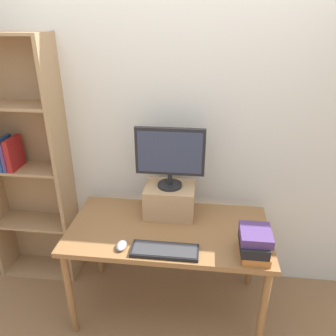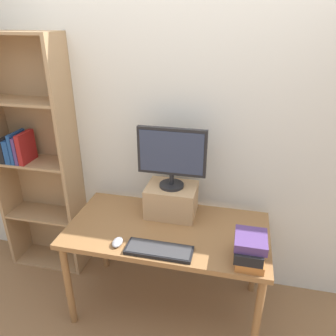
{
  "view_description": "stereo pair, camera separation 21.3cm",
  "coord_description": "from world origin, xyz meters",
  "px_view_note": "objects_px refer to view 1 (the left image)",
  "views": [
    {
      "loc": [
        0.22,
        -1.87,
        2.06
      ],
      "look_at": [
        -0.01,
        0.08,
        1.15
      ],
      "focal_mm": 35.0,
      "sensor_mm": 36.0,
      "label": 1
    },
    {
      "loc": [
        0.43,
        -1.83,
        2.06
      ],
      "look_at": [
        -0.01,
        0.08,
        1.15
      ],
      "focal_mm": 35.0,
      "sensor_mm": 36.0,
      "label": 2
    }
  ],
  "objects_px": {
    "computer_mouse": "(121,245)",
    "desk": "(169,237)",
    "bookshelf_unit": "(24,166)",
    "computer_monitor": "(170,155)",
    "book_stack": "(254,243)",
    "keyboard": "(165,250)",
    "riser_box": "(170,200)"
  },
  "relations": [
    {
      "from": "desk",
      "to": "computer_monitor",
      "type": "xyz_separation_m",
      "value": [
        -0.01,
        0.19,
        0.55
      ]
    },
    {
      "from": "computer_monitor",
      "to": "keyboard",
      "type": "height_order",
      "value": "computer_monitor"
    },
    {
      "from": "riser_box",
      "to": "computer_monitor",
      "type": "bearing_deg",
      "value": -90.0
    },
    {
      "from": "riser_box",
      "to": "keyboard",
      "type": "bearing_deg",
      "value": -87.48
    },
    {
      "from": "riser_box",
      "to": "computer_mouse",
      "type": "relative_size",
      "value": 3.43
    },
    {
      "from": "computer_monitor",
      "to": "book_stack",
      "type": "distance_m",
      "value": 0.79
    },
    {
      "from": "keyboard",
      "to": "computer_mouse",
      "type": "height_order",
      "value": "computer_mouse"
    },
    {
      "from": "bookshelf_unit",
      "to": "riser_box",
      "type": "bearing_deg",
      "value": -5.57
    },
    {
      "from": "book_stack",
      "to": "computer_mouse",
      "type": "bearing_deg",
      "value": -177.58
    },
    {
      "from": "computer_monitor",
      "to": "book_stack",
      "type": "xyz_separation_m",
      "value": [
        0.56,
        -0.4,
        -0.38
      ]
    },
    {
      "from": "desk",
      "to": "book_stack",
      "type": "height_order",
      "value": "book_stack"
    },
    {
      "from": "riser_box",
      "to": "book_stack",
      "type": "distance_m",
      "value": 0.69
    },
    {
      "from": "keyboard",
      "to": "computer_mouse",
      "type": "bearing_deg",
      "value": 178.23
    },
    {
      "from": "riser_box",
      "to": "computer_monitor",
      "type": "relative_size",
      "value": 0.74
    },
    {
      "from": "desk",
      "to": "keyboard",
      "type": "height_order",
      "value": "keyboard"
    },
    {
      "from": "riser_box",
      "to": "book_stack",
      "type": "xyz_separation_m",
      "value": [
        0.56,
        -0.41,
        -0.03
      ]
    },
    {
      "from": "bookshelf_unit",
      "to": "computer_monitor",
      "type": "height_order",
      "value": "bookshelf_unit"
    },
    {
      "from": "riser_box",
      "to": "computer_mouse",
      "type": "bearing_deg",
      "value": -120.32
    },
    {
      "from": "bookshelf_unit",
      "to": "keyboard",
      "type": "bearing_deg",
      "value": -25.5
    },
    {
      "from": "keyboard",
      "to": "book_stack",
      "type": "height_order",
      "value": "book_stack"
    },
    {
      "from": "keyboard",
      "to": "book_stack",
      "type": "xyz_separation_m",
      "value": [
        0.54,
        0.04,
        0.07
      ]
    },
    {
      "from": "computer_monitor",
      "to": "book_stack",
      "type": "bearing_deg",
      "value": -35.75
    },
    {
      "from": "computer_monitor",
      "to": "computer_mouse",
      "type": "distance_m",
      "value": 0.68
    },
    {
      "from": "computer_mouse",
      "to": "desk",
      "type": "bearing_deg",
      "value": 42.65
    },
    {
      "from": "keyboard",
      "to": "computer_mouse",
      "type": "distance_m",
      "value": 0.28
    },
    {
      "from": "desk",
      "to": "computer_mouse",
      "type": "bearing_deg",
      "value": -137.35
    },
    {
      "from": "riser_box",
      "to": "keyboard",
      "type": "relative_size",
      "value": 0.85
    },
    {
      "from": "book_stack",
      "to": "keyboard",
      "type": "bearing_deg",
      "value": -175.45
    },
    {
      "from": "book_stack",
      "to": "riser_box",
      "type": "bearing_deg",
      "value": 144.15
    },
    {
      "from": "desk",
      "to": "riser_box",
      "type": "bearing_deg",
      "value": 93.87
    },
    {
      "from": "keyboard",
      "to": "book_stack",
      "type": "relative_size",
      "value": 1.73
    },
    {
      "from": "riser_box",
      "to": "keyboard",
      "type": "height_order",
      "value": "riser_box"
    }
  ]
}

